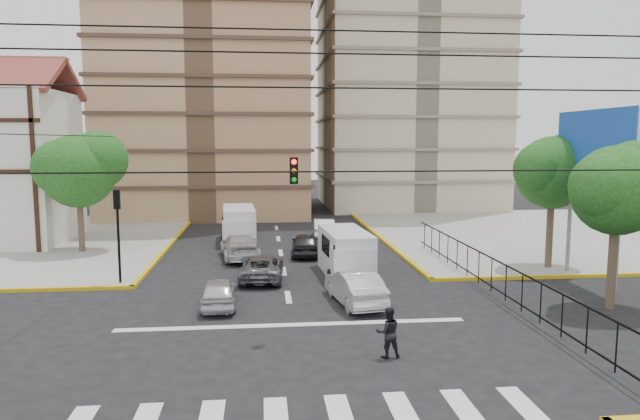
{
  "coord_description": "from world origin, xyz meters",
  "views": [
    {
      "loc": [
        -1.07,
        -19.31,
        6.81
      ],
      "look_at": [
        1.26,
        3.62,
        4.0
      ],
      "focal_mm": 32.0,
      "sensor_mm": 36.0,
      "label": 1
    }
  ],
  "objects": [
    {
      "name": "ground",
      "position": [
        0.0,
        0.0,
        0.0
      ],
      "size": [
        160.0,
        160.0,
        0.0
      ],
      "primitive_type": "plane",
      "color": "black",
      "rests_on": "ground"
    },
    {
      "name": "sidewalk_ne",
      "position": [
        20.0,
        20.0,
        0.07
      ],
      "size": [
        26.0,
        26.0,
        0.15
      ],
      "primitive_type": "cube",
      "color": "gray",
      "rests_on": "ground"
    },
    {
      "name": "crosswalk_stripes",
      "position": [
        0.0,
        -6.0,
        0.01
      ],
      "size": [
        12.0,
        2.4,
        0.01
      ],
      "primitive_type": "cube",
      "color": "silver",
      "rests_on": "ground"
    },
    {
      "name": "stop_line",
      "position": [
        0.0,
        1.2,
        0.01
      ],
      "size": [
        13.0,
        0.4,
        0.01
      ],
      "primitive_type": "cube",
      "color": "silver",
      "rests_on": "ground"
    },
    {
      "name": "park_fence",
      "position": [
        9.0,
        4.5,
        0.0
      ],
      "size": [
        0.1,
        22.5,
        1.66
      ],
      "primitive_type": null,
      "color": "black",
      "rests_on": "ground"
    },
    {
      "name": "billboard",
      "position": [
        14.45,
        6.0,
        6.0
      ],
      "size": [
        0.36,
        6.2,
        8.1
      ],
      "color": "slate",
      "rests_on": "ground"
    },
    {
      "name": "tree_park_a",
      "position": [
        13.08,
        2.01,
        5.01
      ],
      "size": [
        4.41,
        3.6,
        6.83
      ],
      "color": "#473828",
      "rests_on": "ground"
    },
    {
      "name": "tree_park_c",
      "position": [
        14.09,
        9.01,
        5.34
      ],
      "size": [
        4.65,
        3.8,
        7.25
      ],
      "color": "#473828",
      "rests_on": "ground"
    },
    {
      "name": "tree_tudor",
      "position": [
        -11.9,
        16.01,
        5.22
      ],
      "size": [
        5.39,
        4.4,
        7.43
      ],
      "color": "#473828",
      "rests_on": "ground"
    },
    {
      "name": "traffic_light_nw",
      "position": [
        -7.8,
        7.8,
        3.11
      ],
      "size": [
        0.28,
        0.22,
        4.4
      ],
      "color": "black",
      "rests_on": "ground"
    },
    {
      "name": "traffic_light_hanging",
      "position": [
        0.0,
        -2.04,
        5.9
      ],
      "size": [
        18.0,
        9.12,
        0.92
      ],
      "color": "black",
      "rests_on": "ground"
    },
    {
      "name": "van_right_lane",
      "position": [
        3.09,
        8.6,
        1.12
      ],
      "size": [
        2.33,
        5.23,
        2.3
      ],
      "rotation": [
        0.0,
        0.0,
        0.07
      ],
      "color": "silver",
      "rests_on": "ground"
    },
    {
      "name": "van_left_lane",
      "position": [
        -2.66,
        18.78,
        1.14
      ],
      "size": [
        2.37,
        5.34,
        2.35
      ],
      "rotation": [
        0.0,
        0.0,
        0.06
      ],
      "color": "silver",
      "rests_on": "ground"
    },
    {
      "name": "car_silver_front_left",
      "position": [
        -2.91,
        3.86,
        0.61
      ],
      "size": [
        1.6,
        3.65,
        1.23
      ],
      "primitive_type": "imported",
      "rotation": [
        0.0,
        0.0,
        3.18
      ],
      "color": "silver",
      "rests_on": "ground"
    },
    {
      "name": "car_white_front_right",
      "position": [
        2.74,
        3.7,
        0.71
      ],
      "size": [
        2.16,
        4.52,
        1.43
      ],
      "primitive_type": "imported",
      "rotation": [
        0.0,
        0.0,
        3.29
      ],
      "color": "silver",
      "rests_on": "ground"
    },
    {
      "name": "car_grey_mid_left",
      "position": [
        -1.14,
        8.36,
        0.61
      ],
      "size": [
        2.28,
        4.52,
        1.22
      ],
      "primitive_type": "imported",
      "rotation": [
        0.0,
        0.0,
        3.08
      ],
      "color": "slate",
      "rests_on": "ground"
    },
    {
      "name": "car_silver_rear_left",
      "position": [
        -2.42,
        13.54,
        0.72
      ],
      "size": [
        2.65,
        5.17,
        1.44
      ],
      "primitive_type": "imported",
      "rotation": [
        0.0,
        0.0,
        3.28
      ],
      "color": "silver",
      "rests_on": "ground"
    },
    {
      "name": "car_darkgrey_mid_right",
      "position": [
        1.45,
        14.08,
        0.68
      ],
      "size": [
        1.88,
        4.11,
        1.37
      ],
      "primitive_type": "imported",
      "rotation": [
        0.0,
        0.0,
        3.08
      ],
      "color": "#242326",
      "rests_on": "ground"
    },
    {
      "name": "car_white_rear_right",
      "position": [
        3.24,
        20.36,
        0.66
      ],
      "size": [
        1.66,
        4.1,
        1.32
      ],
      "primitive_type": "imported",
      "rotation": [
        0.0,
        0.0,
        3.08
      ],
      "color": "white",
      "rests_on": "ground"
    },
    {
      "name": "pedestrian_crosswalk",
      "position": [
        2.82,
        -2.29,
        0.81
      ],
      "size": [
        0.82,
        0.66,
        1.63
      ],
      "primitive_type": "imported",
      "rotation": [
        0.0,
        0.0,
        3.2
      ],
      "color": "black",
      "rests_on": "ground"
    }
  ]
}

